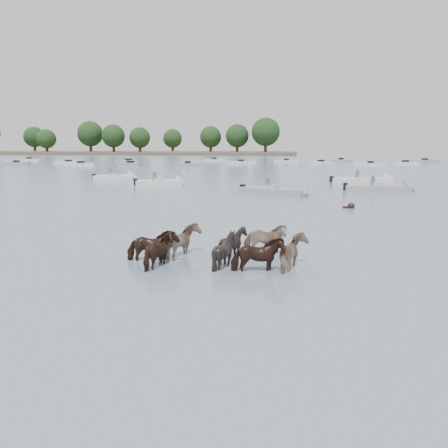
# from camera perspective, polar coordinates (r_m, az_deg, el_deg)

# --- Properties ---
(ground) EXTENTS (400.00, 400.00, 0.00)m
(ground) POSITION_cam_1_polar(r_m,az_deg,el_deg) (15.83, -1.77, -4.26)
(ground) COLOR slate
(ground) RESTS_ON ground
(shoreline) EXTENTS (160.00, 30.00, 1.00)m
(shoreline) POSITION_cam_1_polar(r_m,az_deg,el_deg) (180.27, -18.00, 8.28)
(shoreline) COLOR #4C4233
(shoreline) RESTS_ON ground
(pony_herd) EXTENTS (6.22, 3.45, 1.35)m
(pony_herd) POSITION_cam_1_polar(r_m,az_deg,el_deg) (15.27, -0.41, -3.18)
(pony_herd) COLOR black
(pony_herd) RESTS_ON ground
(swimming_pony) EXTENTS (0.72, 0.44, 0.44)m
(swimming_pony) POSITION_cam_1_polar(r_m,az_deg,el_deg) (29.14, 15.18, 2.09)
(swimming_pony) COLOR black
(swimming_pony) RESTS_ON ground
(motorboat_a) EXTENTS (4.98, 2.95, 1.92)m
(motorboat_a) POSITION_cam_1_polar(r_m,az_deg,el_deg) (44.15, -7.04, 5.04)
(motorboat_a) COLOR silver
(motorboat_a) RESTS_ON ground
(motorboat_b) EXTENTS (5.74, 3.69, 1.92)m
(motorboat_b) POSITION_cam_1_polar(r_m,az_deg,el_deg) (35.75, 7.08, 3.93)
(motorboat_b) COLOR gray
(motorboat_b) RESTS_ON ground
(motorboat_c) EXTENTS (6.70, 2.63, 1.92)m
(motorboat_c) POSITION_cam_1_polar(r_m,az_deg,el_deg) (48.94, 17.32, 5.13)
(motorboat_c) COLOR silver
(motorboat_c) RESTS_ON ground
(motorboat_d) EXTENTS (5.78, 1.97, 1.92)m
(motorboat_d) POSITION_cam_1_polar(r_m,az_deg,el_deg) (40.29, 19.33, 4.11)
(motorboat_d) COLOR gray
(motorboat_d) RESTS_ON ground
(motorboat_f) EXTENTS (4.87, 2.41, 1.92)m
(motorboat_f) POSITION_cam_1_polar(r_m,az_deg,el_deg) (51.65, -12.53, 5.57)
(motorboat_f) COLOR silver
(motorboat_f) RESTS_ON ground
(distant_flotilla) EXTENTS (106.65, 24.95, 0.93)m
(distant_flotilla) POSITION_cam_1_polar(r_m,az_deg,el_deg) (88.43, 4.94, 7.46)
(distant_flotilla) COLOR silver
(distant_flotilla) RESTS_ON ground
(treeline) EXTENTS (149.71, 22.29, 12.36)m
(treeline) POSITION_cam_1_polar(r_m,az_deg,el_deg) (179.02, -18.93, 10.22)
(treeline) COLOR #382619
(treeline) RESTS_ON ground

